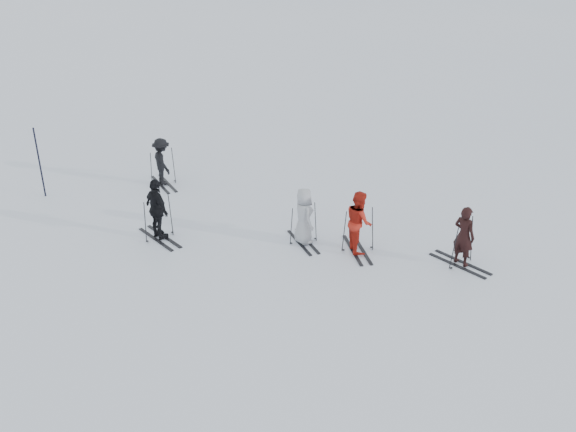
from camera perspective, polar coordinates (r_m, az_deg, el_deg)
The scene contains 12 objects.
ground at distance 16.20m, azimuth 1.84°, elevation -4.51°, with size 120.00×120.00×0.00m, color silver.
skier_near_dark at distance 16.49m, azimuth 15.35°, elevation -1.80°, with size 0.58×0.38×1.58m, color black.
skier_red at distance 16.63m, azimuth 6.32°, elevation -0.55°, with size 0.81×0.63×1.66m, color #AD1F13.
skier_grey at distance 16.95m, azimuth 1.40°, elevation -0.06°, with size 0.75×0.49×1.54m, color #9FA2A8.
skier_uphill_left at distance 17.47m, azimuth -11.54°, elevation 0.51°, with size 1.00×0.42×1.71m, color black.
skier_uphill_far at distance 20.94m, azimuth -11.13°, elevation 4.70°, with size 0.99×0.57×1.53m, color black.
skis_near_dark at distance 16.56m, azimuth 15.29°, elevation -2.30°, with size 0.91×1.72×1.26m, color black, non-canonical shape.
skis_red at distance 16.73m, azimuth 6.28°, elevation -1.18°, with size 0.90×1.71×1.25m, color black, non-canonical shape.
skis_grey at distance 17.04m, azimuth 1.39°, elevation -0.66°, with size 0.83×1.57×1.14m, color black, non-canonical shape.
skis_uphill_left at distance 17.56m, azimuth -11.48°, elevation -0.13°, with size 0.92×1.74×1.27m, color black, non-canonical shape.
skis_uphill_far at distance 20.99m, azimuth -11.10°, elevation 4.31°, with size 0.88×1.67×1.22m, color black, non-canonical shape.
piste_marker at distance 21.00m, azimuth -21.22°, elevation 4.45°, with size 0.05×0.05×2.22m, color black.
Camera 1 is at (-7.64, -11.63, 8.29)m, focal length 40.00 mm.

